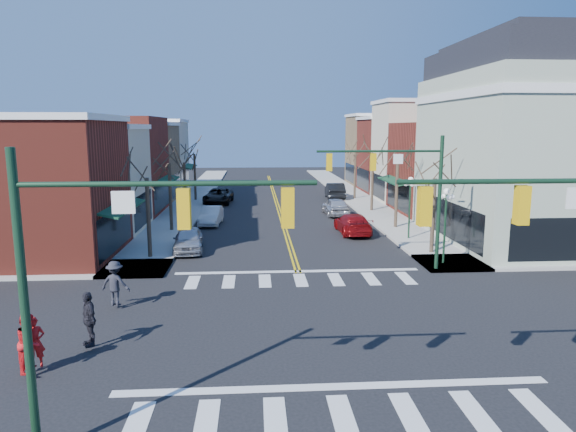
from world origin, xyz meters
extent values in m
plane|color=black|center=(0.00, 0.00, 0.00)|extent=(160.00, 160.00, 0.00)
cube|color=#9E9B93|center=(-8.75, 20.00, 0.07)|extent=(3.50, 70.00, 0.15)
cube|color=#9E9B93|center=(8.75, 20.00, 0.07)|extent=(3.50, 70.00, 0.15)
cube|color=maroon|center=(-15.50, 11.75, 4.00)|extent=(10.00, 8.50, 8.00)
cube|color=beige|center=(-15.50, 19.50, 3.75)|extent=(10.00, 7.00, 7.50)
cube|color=maroon|center=(-15.50, 27.50, 4.25)|extent=(10.00, 9.00, 8.50)
cube|color=#997B54|center=(-15.50, 35.75, 3.90)|extent=(10.00, 7.50, 7.80)
cube|color=beige|center=(-15.50, 43.50, 4.10)|extent=(10.00, 8.00, 8.20)
cube|color=maroon|center=(15.50, 25.75, 4.00)|extent=(10.00, 8.50, 8.00)
cube|color=beige|center=(15.50, 33.50, 5.00)|extent=(10.00, 7.00, 10.00)
cube|color=maroon|center=(15.50, 41.00, 4.25)|extent=(10.00, 8.00, 8.50)
cube|color=#997B54|center=(15.50, 49.00, 4.50)|extent=(10.00, 8.00, 9.00)
cube|color=#A4B098|center=(16.50, 14.50, 5.50)|extent=(12.00, 14.00, 11.00)
cube|color=white|center=(16.50, 14.50, 9.60)|extent=(12.25, 14.25, 0.50)
cube|color=black|center=(16.50, 14.50, 11.90)|extent=(11.40, 13.40, 1.80)
cube|color=black|center=(16.50, 14.50, 13.00)|extent=(9.80, 11.80, 0.60)
cylinder|color=#14331E|center=(-7.40, -7.40, 3.60)|extent=(0.20, 0.20, 7.20)
cylinder|color=#14331E|center=(-4.15, -7.40, 6.40)|extent=(6.50, 0.12, 0.12)
cube|color=gold|center=(-3.83, -7.40, 5.85)|extent=(0.28, 0.28, 0.90)
cube|color=gold|center=(-1.55, -7.40, 5.85)|extent=(0.28, 0.28, 0.90)
cylinder|color=#14331E|center=(4.15, -7.40, 6.40)|extent=(6.50, 0.12, 0.12)
cube|color=gold|center=(3.83, -7.40, 5.85)|extent=(0.28, 0.28, 0.90)
cube|color=gold|center=(1.55, -7.40, 5.85)|extent=(0.28, 0.28, 0.90)
cylinder|color=#14331E|center=(7.40, 7.40, 3.60)|extent=(0.20, 0.20, 7.20)
cylinder|color=#14331E|center=(4.15, 7.40, 6.40)|extent=(6.50, 0.12, 0.12)
cube|color=gold|center=(3.83, 7.40, 5.85)|extent=(0.28, 0.28, 0.90)
cube|color=gold|center=(1.55, 7.40, 5.85)|extent=(0.28, 0.28, 0.90)
cylinder|color=#14331E|center=(8.20, 8.50, 2.00)|extent=(0.12, 0.12, 4.00)
sphere|color=white|center=(8.20, 8.50, 4.15)|extent=(0.36, 0.36, 0.36)
cylinder|color=#14331E|center=(8.20, 15.00, 2.00)|extent=(0.12, 0.12, 4.00)
sphere|color=white|center=(8.20, 15.00, 4.15)|extent=(0.36, 0.36, 0.36)
cylinder|color=#382B21|center=(-8.40, 11.00, 2.38)|extent=(0.24, 0.24, 4.76)
cylinder|color=#382B21|center=(-8.40, 19.00, 2.52)|extent=(0.24, 0.24, 5.04)
cylinder|color=#382B21|center=(-8.40, 27.00, 2.27)|extent=(0.24, 0.24, 4.55)
cylinder|color=#382B21|center=(-8.40, 35.00, 2.45)|extent=(0.24, 0.24, 4.90)
cylinder|color=#382B21|center=(8.40, 11.00, 2.31)|extent=(0.24, 0.24, 4.62)
cylinder|color=#382B21|center=(8.40, 19.00, 2.59)|extent=(0.24, 0.24, 5.18)
cylinder|color=#382B21|center=(8.40, 27.00, 2.42)|extent=(0.24, 0.24, 4.83)
cylinder|color=#382B21|center=(8.40, 35.00, 2.48)|extent=(0.24, 0.24, 4.97)
imported|color=#B1B1B6|center=(-6.40, 12.78, 0.74)|extent=(2.11, 4.49, 1.49)
imported|color=silver|center=(-5.71, 21.66, 0.70)|extent=(1.77, 4.37, 1.41)
imported|color=black|center=(-5.90, 33.06, 0.76)|extent=(3.00, 5.70, 1.53)
imported|color=maroon|center=(4.80, 17.41, 0.73)|extent=(2.19, 5.11, 1.47)
imported|color=#B8B7BD|center=(4.80, 25.23, 0.79)|extent=(2.08, 4.72, 1.58)
imported|color=black|center=(6.40, 35.77, 0.86)|extent=(2.07, 5.28, 1.71)
imported|color=red|center=(-9.20, -2.97, 0.96)|extent=(0.68, 0.54, 1.63)
imported|color=red|center=(-9.26, -3.23, 1.08)|extent=(0.78, 0.96, 1.86)
imported|color=black|center=(-8.02, -1.43, 1.11)|extent=(1.01, 1.20, 1.92)
imported|color=#22222A|center=(-8.19, 2.65, 1.11)|extent=(1.37, 0.98, 1.92)
camera|label=1|loc=(-2.29, -18.62, 7.61)|focal=32.00mm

